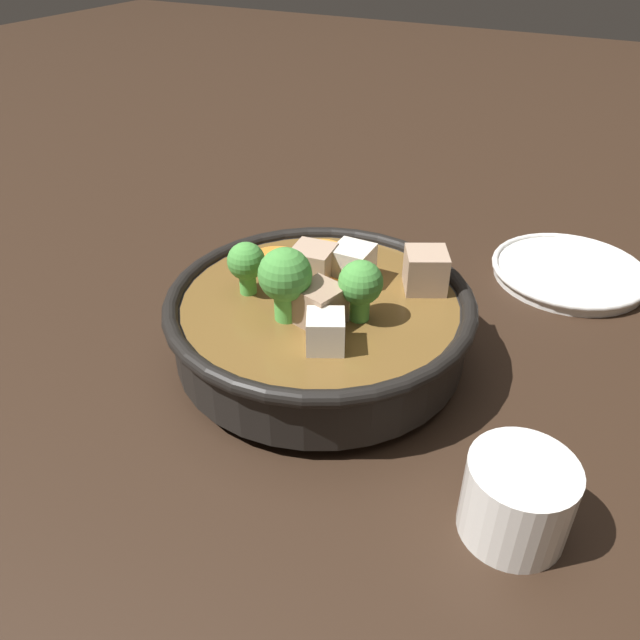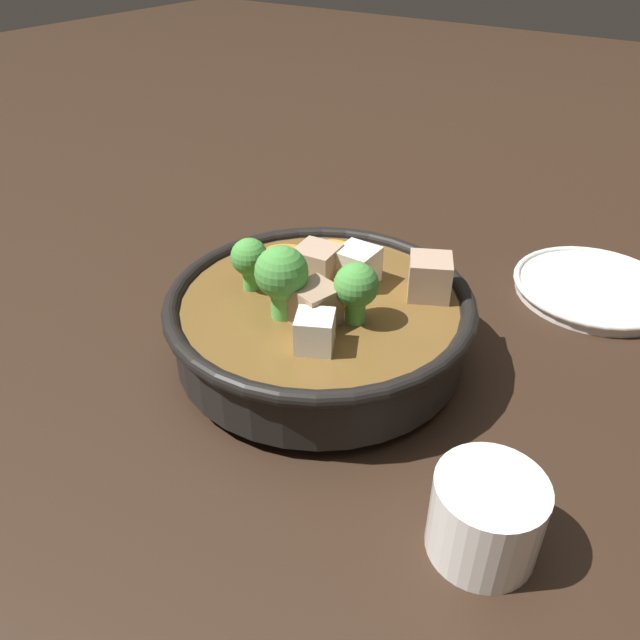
# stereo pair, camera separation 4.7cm
# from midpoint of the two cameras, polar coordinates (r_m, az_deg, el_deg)

# --- Properties ---
(ground_plane) EXTENTS (3.00, 3.00, 0.00)m
(ground_plane) POSITION_cam_midpoint_polar(r_m,az_deg,el_deg) (0.49, -2.74, -3.59)
(ground_plane) COLOR black
(stirfry_bowl) EXTENTS (0.23, 0.23, 0.11)m
(stirfry_bowl) POSITION_cam_midpoint_polar(r_m,az_deg,el_deg) (0.47, -2.85, 0.20)
(stirfry_bowl) COLOR black
(stirfry_bowl) RESTS_ON ground_plane
(side_saucer) EXTENTS (0.14, 0.14, 0.01)m
(side_saucer) POSITION_cam_midpoint_polar(r_m,az_deg,el_deg) (0.63, 19.83, 4.13)
(side_saucer) COLOR white
(side_saucer) RESTS_ON ground_plane
(tea_cup) EXTENTS (0.06, 0.06, 0.05)m
(tea_cup) POSITION_cam_midpoint_polar(r_m,az_deg,el_deg) (0.37, 14.03, -15.67)
(tea_cup) COLOR white
(tea_cup) RESTS_ON ground_plane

